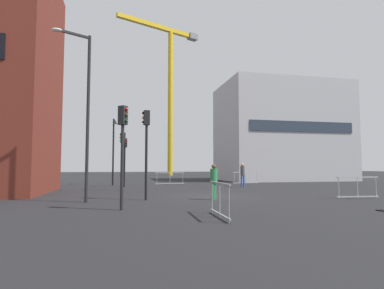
% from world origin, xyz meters
% --- Properties ---
extents(ground, '(160.00, 160.00, 0.00)m').
position_xyz_m(ground, '(0.00, 0.00, 0.00)').
color(ground, black).
extents(office_block, '(13.89, 9.24, 11.06)m').
position_xyz_m(office_block, '(13.49, 17.91, 5.53)').
color(office_block, '#B7B7BC').
rests_on(office_block, ground).
extents(construction_crane, '(15.21, 7.38, 26.89)m').
position_xyz_m(construction_crane, '(3.29, 39.59, 17.25)').
color(construction_crane, gold).
rests_on(construction_crane, ground).
extents(streetlamp_tall, '(1.57, 0.84, 7.51)m').
position_xyz_m(streetlamp_tall, '(-6.33, -1.42, 4.39)').
color(streetlamp_tall, '#232326').
rests_on(streetlamp_tall, ground).
extents(streetlamp_short, '(0.46, 2.02, 5.60)m').
position_xyz_m(streetlamp_short, '(-5.38, 11.68, 3.45)').
color(streetlamp_short, black).
rests_on(streetlamp_short, ground).
extents(traffic_light_island, '(0.38, 0.27, 4.25)m').
position_xyz_m(traffic_light_island, '(-3.52, -0.90, 2.84)').
color(traffic_light_island, black).
rests_on(traffic_light_island, ground).
extents(traffic_light_crosswalk, '(0.37, 0.36, 3.80)m').
position_xyz_m(traffic_light_crosswalk, '(-4.61, -4.21, 2.56)').
color(traffic_light_crosswalk, '#232326').
rests_on(traffic_light_crosswalk, ground).
extents(traffic_light_near, '(0.39, 0.32, 3.88)m').
position_xyz_m(traffic_light_near, '(-4.63, 5.93, 2.61)').
color(traffic_light_near, black).
rests_on(traffic_light_near, ground).
extents(traffic_light_verge, '(0.37, 0.37, 3.76)m').
position_xyz_m(traffic_light_verge, '(-4.47, 9.02, 2.54)').
color(traffic_light_verge, black).
rests_on(traffic_light_verge, ground).
extents(pedestrian_walking, '(0.34, 0.34, 1.84)m').
position_xyz_m(pedestrian_walking, '(4.54, 7.34, 1.08)').
color(pedestrian_walking, '#33519E').
rests_on(pedestrian_walking, ground).
extents(pedestrian_waiting, '(0.34, 0.34, 1.69)m').
position_xyz_m(pedestrian_waiting, '(-0.34, -1.45, 0.98)').
color(pedestrian_waiting, '#2D844C').
rests_on(pedestrian_waiting, ground).
extents(safety_barrier_front, '(2.58, 0.37, 1.08)m').
position_xyz_m(safety_barrier_front, '(-0.58, 11.42, 0.56)').
color(safety_barrier_front, '#9EA0A5').
rests_on(safety_barrier_front, ground).
extents(safety_barrier_mid_span, '(2.20, 0.24, 1.08)m').
position_xyz_m(safety_barrier_mid_span, '(6.68, -2.49, 0.56)').
color(safety_barrier_mid_span, '#B2B5BA').
rests_on(safety_barrier_mid_span, ground).
extents(safety_barrier_rear, '(2.49, 0.20, 1.08)m').
position_xyz_m(safety_barrier_rear, '(6.32, 11.19, 0.56)').
color(safety_barrier_rear, '#B2B5BA').
rests_on(safety_barrier_rear, ground).
extents(safety_barrier_left_run, '(0.13, 2.16, 1.08)m').
position_xyz_m(safety_barrier_left_run, '(-1.65, -6.57, 0.56)').
color(safety_barrier_left_run, gray).
rests_on(safety_barrier_left_run, ground).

